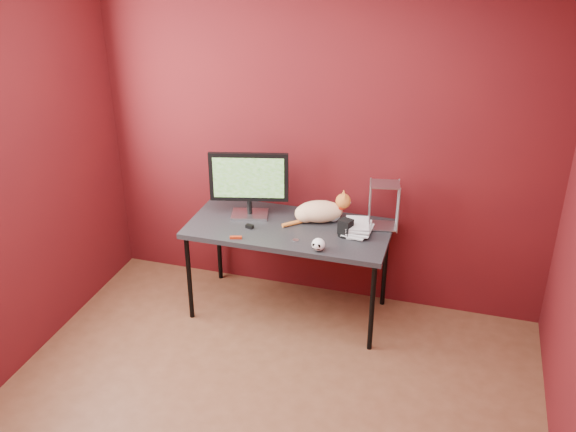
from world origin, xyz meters
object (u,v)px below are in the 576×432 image
(monitor, at_px, (249,182))
(book_stack, at_px, (350,174))
(speaker, at_px, (346,228))
(cat, at_px, (320,211))
(desk, at_px, (289,232))
(skull_mug, at_px, (318,244))

(monitor, relative_size, book_stack, 0.64)
(speaker, distance_m, book_stack, 0.40)
(cat, bearing_deg, speaker, -54.68)
(desk, bearing_deg, cat, 36.17)
(desk, xyz_separation_m, speaker, (0.43, -0.02, 0.11))
(desk, height_order, cat, cat)
(desk, distance_m, book_stack, 0.67)
(skull_mug, bearing_deg, speaker, 69.83)
(monitor, xyz_separation_m, skull_mug, (0.64, -0.38, -0.24))
(skull_mug, height_order, book_stack, book_stack)
(cat, bearing_deg, monitor, 167.62)
(cat, bearing_deg, desk, -162.64)
(monitor, distance_m, book_stack, 0.79)
(skull_mug, xyz_separation_m, speaker, (0.13, 0.27, 0.01))
(cat, distance_m, book_stack, 0.45)
(book_stack, bearing_deg, speaker, -90.62)
(desk, height_order, monitor, monitor)
(monitor, xyz_separation_m, book_stack, (0.77, -0.03, 0.17))
(desk, distance_m, monitor, 0.48)
(monitor, xyz_separation_m, speaker, (0.77, -0.11, -0.23))
(desk, xyz_separation_m, monitor, (-0.34, 0.09, 0.34))
(monitor, height_order, book_stack, book_stack)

